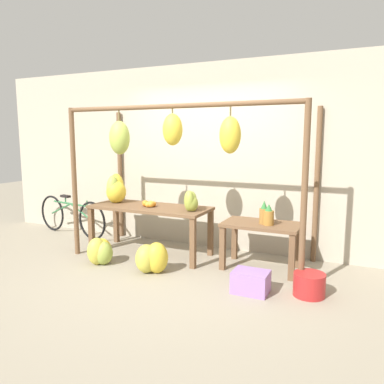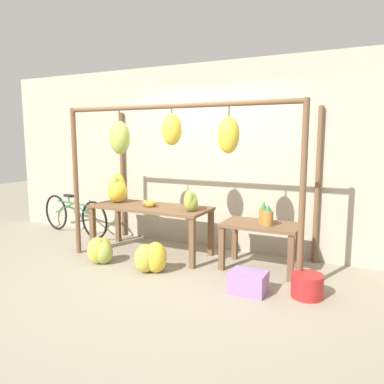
{
  "view_description": "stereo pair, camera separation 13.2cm",
  "coord_description": "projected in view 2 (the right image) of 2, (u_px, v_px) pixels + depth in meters",
  "views": [
    {
      "loc": [
        2.17,
        -3.85,
        1.7
      ],
      "look_at": [
        0.05,
        0.73,
        0.96
      ],
      "focal_mm": 35.0,
      "sensor_mm": 36.0,
      "label": 1
    },
    {
      "loc": [
        2.29,
        -3.79,
        1.7
      ],
      "look_at": [
        0.05,
        0.73,
        0.96
      ],
      "focal_mm": 35.0,
      "sensor_mm": 36.0,
      "label": 2
    }
  ],
  "objects": [
    {
      "name": "stall_awning",
      "position": [
        175.0,
        149.0,
        4.81
      ],
      "size": [
        3.27,
        1.27,
        2.11
      ],
      "color": "brown",
      "rests_on": "ground_plane"
    },
    {
      "name": "parked_bicycle",
      "position": [
        74.0,
        215.0,
        6.58
      ],
      "size": [
        1.72,
        0.36,
        0.69
      ],
      "color": "black",
      "rests_on": "ground_plane"
    },
    {
      "name": "shop_wall_back",
      "position": [
        210.0,
        157.0,
        5.71
      ],
      "size": [
        8.0,
        0.08,
        2.8
      ],
      "color": "#B2A893",
      "rests_on": "ground_plane"
    },
    {
      "name": "display_table_main",
      "position": [
        151.0,
        212.0,
        5.44
      ],
      "size": [
        1.76,
        0.71,
        0.71
      ],
      "color": "brown",
      "rests_on": "ground_plane"
    },
    {
      "name": "banana_pile_ground_right",
      "position": [
        151.0,
        258.0,
        4.73
      ],
      "size": [
        0.46,
        0.39,
        0.4
      ],
      "color": "gold",
      "rests_on": "ground_plane"
    },
    {
      "name": "ground_plane",
      "position": [
        162.0,
        276.0,
        4.61
      ],
      "size": [
        20.0,
        20.0,
        0.0
      ],
      "primitive_type": "plane",
      "color": "gray"
    },
    {
      "name": "papaya_pile",
      "position": [
        191.0,
        202.0,
        5.07
      ],
      "size": [
        0.29,
        0.37,
        0.29
      ],
      "color": "#93A33D",
      "rests_on": "display_table_main"
    },
    {
      "name": "pineapple_cluster",
      "position": [
        266.0,
        215.0,
        4.69
      ],
      "size": [
        0.2,
        0.17,
        0.3
      ],
      "color": "#A3702D",
      "rests_on": "display_table_side"
    },
    {
      "name": "display_table_side",
      "position": [
        261.0,
        233.0,
        4.8
      ],
      "size": [
        0.98,
        0.59,
        0.61
      ],
      "color": "brown",
      "rests_on": "ground_plane"
    },
    {
      "name": "fruit_crate_white",
      "position": [
        248.0,
        282.0,
        4.11
      ],
      "size": [
        0.39,
        0.3,
        0.24
      ],
      "color": "#9970B7",
      "rests_on": "ground_plane"
    },
    {
      "name": "banana_pile_ground_left",
      "position": [
        101.0,
        251.0,
        5.07
      ],
      "size": [
        0.4,
        0.41,
        0.37
      ],
      "color": "#9EB247",
      "rests_on": "ground_plane"
    },
    {
      "name": "banana_pile_on_table",
      "position": [
        117.0,
        189.0,
        5.74
      ],
      "size": [
        0.43,
        0.46,
        0.44
      ],
      "color": "gold",
      "rests_on": "display_table_main"
    },
    {
      "name": "orange_pile",
      "position": [
        149.0,
        204.0,
        5.39
      ],
      "size": [
        0.21,
        0.17,
        0.09
      ],
      "color": "orange",
      "rests_on": "display_table_main"
    },
    {
      "name": "blue_bucket",
      "position": [
        307.0,
        286.0,
        4.0
      ],
      "size": [
        0.34,
        0.34,
        0.25
      ],
      "color": "#AD2323",
      "rests_on": "ground_plane"
    }
  ]
}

